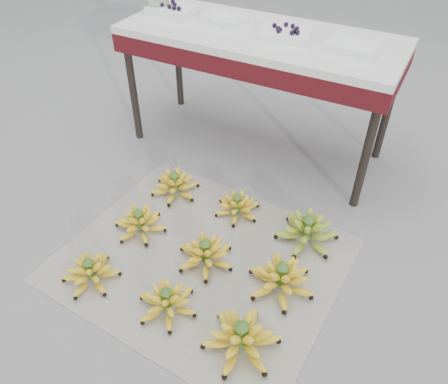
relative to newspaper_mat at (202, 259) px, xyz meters
The scene contains 16 objects.
ground 0.11m from the newspaper_mat, behind, with size 60.00×60.00×0.00m, color slate.
newspaper_mat is the anchor object (origin of this frame).
bunch_front_left 0.51m from the newspaper_mat, 138.13° to the right, with size 0.29×0.29×0.15m.
bunch_front_center 0.31m from the newspaper_mat, 87.44° to the right, with size 0.28×0.28×0.15m.
bunch_front_right 0.49m from the newspaper_mat, 41.26° to the right, with size 0.37×0.37×0.19m.
bunch_mid_left 0.37m from the newspaper_mat, behind, with size 0.28×0.28×0.16m.
bunch_mid_center 0.06m from the newspaper_mat, 10.66° to the right, with size 0.32×0.32×0.16m.
bunch_mid_right 0.40m from the newspaper_mat, ahead, with size 0.31×0.31×0.18m.
bunch_back_left 0.52m from the newspaper_mat, 136.50° to the left, with size 0.35×0.35×0.16m.
bunch_back_center 0.37m from the newspaper_mat, 89.18° to the left, with size 0.30×0.30×0.14m.
bunch_back_right 0.53m from the newspaper_mat, 41.49° to the left, with size 0.37×0.37×0.19m.
vendor_table 1.19m from the newspaper_mat, 100.51° to the left, with size 1.53×0.61×0.73m.
tray_far_left 1.46m from the newspaper_mat, 126.75° to the left, with size 0.27×0.20×0.07m.
tray_left 1.33m from the newspaper_mat, 112.45° to the left, with size 0.26×0.20×0.04m.
tray_right 1.22m from the newspaper_mat, 91.80° to the left, with size 0.28×0.22×0.06m.
tray_far_right 1.26m from the newspaper_mat, 71.67° to the left, with size 0.25×0.19×0.04m.
Camera 1 is at (0.84, -1.18, 1.58)m, focal length 35.00 mm.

